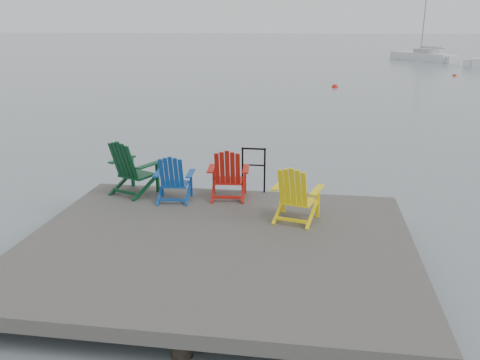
# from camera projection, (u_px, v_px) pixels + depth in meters

# --- Properties ---
(ground) EXTENTS (400.00, 400.00, 0.00)m
(ground) POSITION_uv_depth(u_px,v_px,m) (218.00, 269.00, 8.01)
(ground) COLOR slate
(ground) RESTS_ON ground
(dock) EXTENTS (6.00, 5.00, 1.40)m
(dock) POSITION_uv_depth(u_px,v_px,m) (218.00, 249.00, 7.91)
(dock) COLOR #2F2D2A
(dock) RESTS_ON ground
(handrail) EXTENTS (0.48, 0.04, 0.90)m
(handrail) POSITION_uv_depth(u_px,v_px,m) (254.00, 166.00, 9.98)
(handrail) COLOR black
(handrail) RESTS_ON dock
(chair_green) EXTENTS (1.05, 1.01, 1.08)m
(chair_green) POSITION_uv_depth(u_px,v_px,m) (132.00, 167.00, 9.86)
(chair_green) COLOR #0A371B
(chair_green) RESTS_ON dock
(chair_blue) EXTENTS (0.77, 0.72, 0.90)m
(chair_blue) POSITION_uv_depth(u_px,v_px,m) (173.00, 178.00, 9.48)
(chair_blue) COLOR #0E4296
(chair_blue) RESTS_ON dock
(chair_red) EXTENTS (0.84, 0.78, 0.98)m
(chair_red) POSITION_uv_depth(u_px,v_px,m) (228.00, 174.00, 9.60)
(chair_red) COLOR #B5160D
(chair_red) RESTS_ON dock
(chair_yellow) EXTENTS (0.90, 0.85, 0.98)m
(chair_yellow) POSITION_uv_depth(u_px,v_px,m) (296.00, 193.00, 8.49)
(chair_yellow) COLOR yellow
(chair_yellow) RESTS_ON dock
(sailboat_near) EXTENTS (5.69, 7.51, 10.61)m
(sailboat_near) POSITION_uv_depth(u_px,v_px,m) (423.00, 57.00, 52.67)
(sailboat_near) COLOR silver
(sailboat_near) RESTS_ON ground
(buoy_b) EXTENTS (0.39, 0.39, 0.39)m
(buoy_b) POSITION_uv_depth(u_px,v_px,m) (335.00, 87.00, 30.79)
(buoy_b) COLOR red
(buoy_b) RESTS_ON ground
(buoy_d) EXTENTS (0.32, 0.32, 0.32)m
(buoy_d) POSITION_uv_depth(u_px,v_px,m) (454.00, 76.00, 37.51)
(buoy_d) COLOR #BC360B
(buoy_d) RESTS_ON ground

